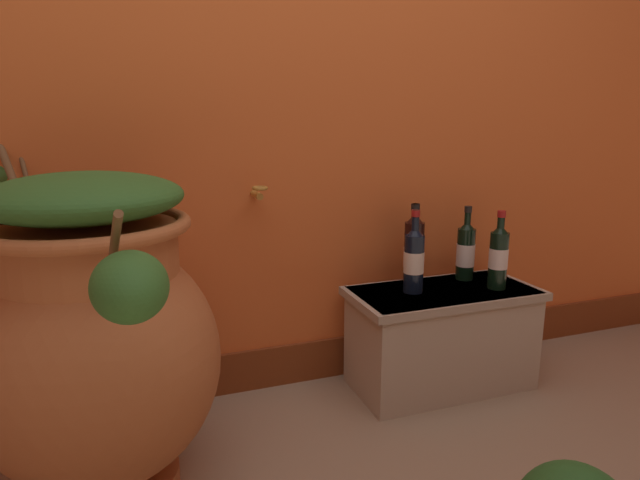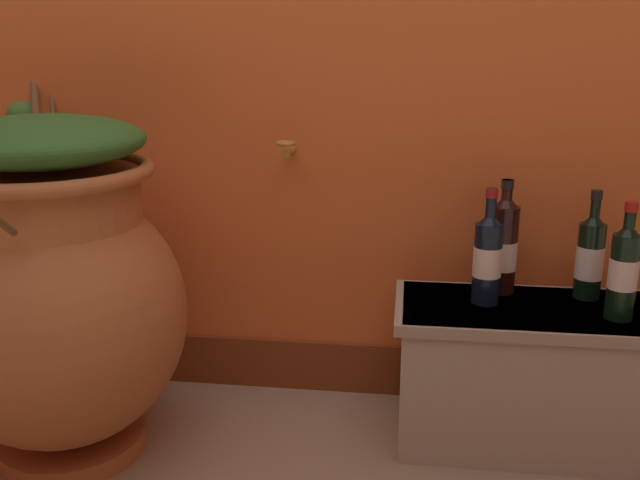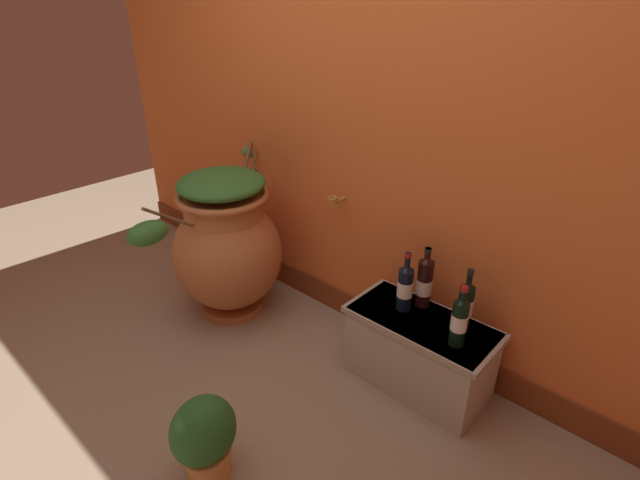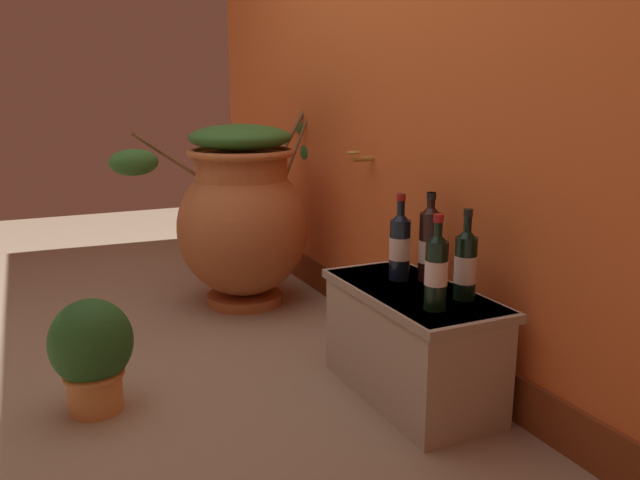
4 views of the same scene
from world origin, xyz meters
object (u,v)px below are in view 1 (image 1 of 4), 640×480
(terracotta_urn, at_px, (95,335))
(wine_bottle_right, at_px, (499,255))
(wine_bottle_back, at_px, (414,258))
(wine_bottle_left, at_px, (466,249))
(wine_bottle_middle, at_px, (414,249))

(terracotta_urn, distance_m, wine_bottle_right, 1.42)
(wine_bottle_back, bearing_deg, terracotta_urn, -168.40)
(wine_bottle_right, distance_m, wine_bottle_back, 0.33)
(terracotta_urn, height_order, wine_bottle_back, terracotta_urn)
(wine_bottle_left, bearing_deg, wine_bottle_back, -164.93)
(terracotta_urn, xyz_separation_m, wine_bottle_middle, (1.14, 0.32, 0.07))
(wine_bottle_back, bearing_deg, wine_bottle_right, -12.28)
(wine_bottle_right, bearing_deg, terracotta_urn, -173.79)
(wine_bottle_left, height_order, wine_bottle_back, wine_bottle_back)
(wine_bottle_left, distance_m, wine_bottle_right, 0.15)
(wine_bottle_middle, distance_m, wine_bottle_back, 0.10)
(terracotta_urn, distance_m, wine_bottle_middle, 1.19)
(terracotta_urn, bearing_deg, wine_bottle_right, 6.21)
(terracotta_urn, height_order, wine_bottle_middle, terracotta_urn)
(wine_bottle_right, bearing_deg, wine_bottle_middle, 149.28)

